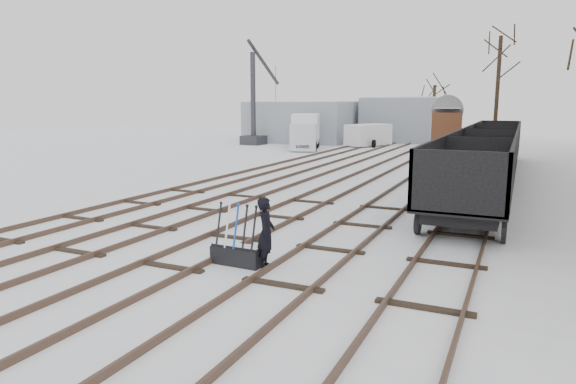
{
  "coord_description": "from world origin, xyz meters",
  "views": [
    {
      "loc": [
        7.48,
        -12.52,
        3.89
      ],
      "look_at": [
        1.05,
        1.55,
        1.2
      ],
      "focal_mm": 32.0,
      "sensor_mm": 36.0,
      "label": 1
    }
  ],
  "objects_px": {
    "crane": "(254,118)",
    "box_van_wagon": "(447,126)",
    "lorry": "(305,131)",
    "panel_van": "(368,135)",
    "freight_wagon_a": "(468,193)",
    "ground_frame": "(237,253)",
    "worker": "(266,233)"
  },
  "relations": [
    {
      "from": "freight_wagon_a",
      "to": "box_van_wagon",
      "type": "distance_m",
      "value": 25.83
    },
    {
      "from": "worker",
      "to": "panel_van",
      "type": "relative_size",
      "value": 0.35
    },
    {
      "from": "freight_wagon_a",
      "to": "box_van_wagon",
      "type": "xyz_separation_m",
      "value": [
        -4.13,
        25.48,
        1.03
      ]
    },
    {
      "from": "crane",
      "to": "lorry",
      "type": "bearing_deg",
      "value": -18.07
    },
    {
      "from": "crane",
      "to": "box_van_wagon",
      "type": "bearing_deg",
      "value": 3.6
    },
    {
      "from": "lorry",
      "to": "panel_van",
      "type": "height_order",
      "value": "lorry"
    },
    {
      "from": "panel_van",
      "to": "crane",
      "type": "xyz_separation_m",
      "value": [
        -10.39,
        -2.47,
        1.5
      ]
    },
    {
      "from": "ground_frame",
      "to": "crane",
      "type": "height_order",
      "value": "crane"
    },
    {
      "from": "ground_frame",
      "to": "freight_wagon_a",
      "type": "relative_size",
      "value": 0.23
    },
    {
      "from": "ground_frame",
      "to": "worker",
      "type": "relative_size",
      "value": 0.87
    },
    {
      "from": "worker",
      "to": "lorry",
      "type": "xyz_separation_m",
      "value": [
        -11.53,
        29.99,
        0.68
      ]
    },
    {
      "from": "ground_frame",
      "to": "freight_wagon_a",
      "type": "distance_m",
      "value": 8.36
    },
    {
      "from": "ground_frame",
      "to": "panel_van",
      "type": "relative_size",
      "value": 0.3
    },
    {
      "from": "freight_wagon_a",
      "to": "crane",
      "type": "height_order",
      "value": "crane"
    },
    {
      "from": "worker",
      "to": "freight_wagon_a",
      "type": "height_order",
      "value": "freight_wagon_a"
    },
    {
      "from": "freight_wagon_a",
      "to": "lorry",
      "type": "relative_size",
      "value": 0.95
    },
    {
      "from": "box_van_wagon",
      "to": "lorry",
      "type": "height_order",
      "value": "box_van_wagon"
    },
    {
      "from": "lorry",
      "to": "crane",
      "type": "xyz_separation_m",
      "value": [
        -6.3,
        2.65,
        1.0
      ]
    },
    {
      "from": "worker",
      "to": "box_van_wagon",
      "type": "height_order",
      "value": "box_van_wagon"
    },
    {
      "from": "freight_wagon_a",
      "to": "lorry",
      "type": "xyz_separation_m",
      "value": [
        -15.42,
        23.18,
        0.51
      ]
    },
    {
      "from": "worker",
      "to": "box_van_wagon",
      "type": "distance_m",
      "value": 32.31
    },
    {
      "from": "freight_wagon_a",
      "to": "lorry",
      "type": "distance_m",
      "value": 27.85
    },
    {
      "from": "crane",
      "to": "freight_wagon_a",
      "type": "bearing_deg",
      "value": -45.2
    },
    {
      "from": "lorry",
      "to": "panel_van",
      "type": "relative_size",
      "value": 1.39
    },
    {
      "from": "crane",
      "to": "ground_frame",
      "type": "bearing_deg",
      "value": -57.71
    },
    {
      "from": "worker",
      "to": "freight_wagon_a",
      "type": "bearing_deg",
      "value": -47.74
    },
    {
      "from": "ground_frame",
      "to": "worker",
      "type": "xyz_separation_m",
      "value": [
        0.75,
        0.1,
        0.57
      ]
    },
    {
      "from": "freight_wagon_a",
      "to": "crane",
      "type": "distance_m",
      "value": 33.79
    },
    {
      "from": "box_van_wagon",
      "to": "crane",
      "type": "xyz_separation_m",
      "value": [
        -17.59,
        0.35,
        0.49
      ]
    },
    {
      "from": "worker",
      "to": "crane",
      "type": "relative_size",
      "value": 0.18
    },
    {
      "from": "lorry",
      "to": "panel_van",
      "type": "xyz_separation_m",
      "value": [
        4.09,
        5.12,
        -0.49
      ]
    },
    {
      "from": "lorry",
      "to": "crane",
      "type": "height_order",
      "value": "crane"
    }
  ]
}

